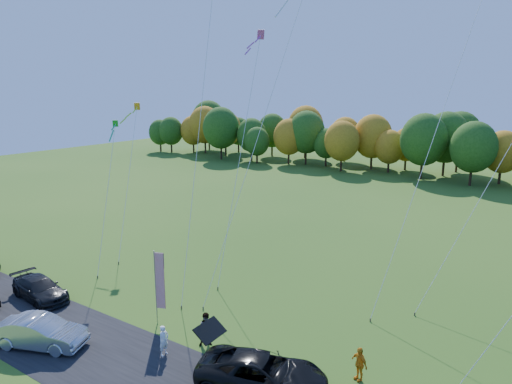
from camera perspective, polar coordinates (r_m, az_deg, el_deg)
The scene contains 18 objects.
ground at distance 26.31m, azimuth -7.56°, elevation -17.53°, with size 160.00×160.00×0.00m, color #295316.
asphalt_strip at distance 23.92m, azimuth -14.28°, elevation -21.21°, with size 90.00×6.00×0.01m, color black.
tree_line at distance 74.75m, azimuth 21.15°, elevation 1.63°, with size 116.00×12.00×10.00m, color #1E4711, non-canonical shape.
black_suv at distance 21.88m, azimuth 0.76°, elevation -21.76°, with size 2.71×5.88×1.64m, color black.
silver_sedan at distance 27.38m, azimuth -25.38°, elevation -15.56°, with size 1.68×4.82×1.59m, color #AEADB2.
dark_truck_a at distance 33.01m, azimuth -25.42°, elevation -10.86°, with size 1.96×4.83×1.40m, color black.
person_tailgate_a at distance 24.69m, azimuth -11.44°, elevation -17.73°, with size 0.58×0.38×1.59m, color white.
person_tailgate_b at distance 25.08m, azimuth -6.15°, elevation -16.71°, with size 0.89×0.69×1.83m, color gray.
person_east at distance 23.00m, azimuth 12.78°, elevation -20.19°, with size 0.96×0.40×1.65m, color orange.
feather_flag at distance 26.70m, azimuth -12.03°, elevation -10.69°, with size 0.56×0.26×4.45m.
kite_delta_blue at distance 30.64m, azimuth -6.39°, elevation 15.35°, with size 4.39×10.08×29.83m.
kite_parafoil_orange at distance 31.04m, azimuth 23.01°, elevation 11.36°, with size 5.64×13.70×26.36m.
kite_delta_red at distance 28.94m, azimuth 0.68°, elevation 8.28°, with size 3.63×9.91×22.41m.
kite_diamond_yellow at distance 39.44m, azimuth -15.65°, elevation 1.64°, with size 5.08×7.42×12.39m.
kite_diamond_green at distance 35.69m, azimuth -18.15°, elevation -0.51°, with size 2.90×4.98×11.17m.
kite_diamond_white at distance 30.81m, azimuth 25.53°, elevation -2.11°, with size 4.88×7.95×12.52m.
kite_diamond_pink at distance 31.83m, azimuth -1.98°, elevation 4.67°, with size 1.31×7.00×17.70m.
kite_diamond_blue_low at distance 21.74m, azimuth 28.36°, elevation -14.88°, with size 4.02×3.20×7.80m.
Camera 1 is at (15.15, -17.00, 13.18)m, focal length 32.00 mm.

